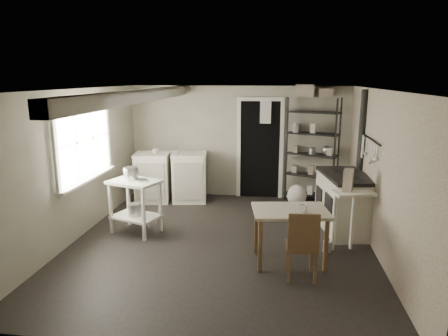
# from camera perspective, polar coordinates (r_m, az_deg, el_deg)

# --- Properties ---
(floor) EXTENTS (5.00, 5.00, 0.00)m
(floor) POSITION_cam_1_polar(r_m,az_deg,el_deg) (6.21, -0.38, -10.56)
(floor) COLOR black
(floor) RESTS_ON ground
(ceiling) EXTENTS (5.00, 5.00, 0.00)m
(ceiling) POSITION_cam_1_polar(r_m,az_deg,el_deg) (5.70, -0.41, 11.16)
(ceiling) COLOR beige
(ceiling) RESTS_ON wall_back
(wall_back) EXTENTS (4.50, 0.02, 2.30)m
(wall_back) POSITION_cam_1_polar(r_m,az_deg,el_deg) (8.29, 2.06, 3.70)
(wall_back) COLOR #A9A390
(wall_back) RESTS_ON ground
(wall_front) EXTENTS (4.50, 0.02, 2.30)m
(wall_front) POSITION_cam_1_polar(r_m,az_deg,el_deg) (3.50, -6.28, -9.36)
(wall_front) COLOR #A9A390
(wall_front) RESTS_ON ground
(wall_left) EXTENTS (0.02, 5.00, 2.30)m
(wall_left) POSITION_cam_1_polar(r_m,az_deg,el_deg) (6.55, -20.27, 0.44)
(wall_left) COLOR #A9A390
(wall_left) RESTS_ON ground
(wall_right) EXTENTS (0.02, 5.00, 2.30)m
(wall_right) POSITION_cam_1_polar(r_m,az_deg,el_deg) (5.97, 21.51, -0.82)
(wall_right) COLOR #A9A390
(wall_right) RESTS_ON ground
(window) EXTENTS (0.12, 1.76, 1.28)m
(window) POSITION_cam_1_polar(r_m,az_deg,el_deg) (6.65, -19.48, 3.75)
(window) COLOR white
(window) RESTS_ON wall_left
(doorway) EXTENTS (0.96, 0.10, 2.08)m
(doorway) POSITION_cam_1_polar(r_m,az_deg,el_deg) (8.25, 5.14, 2.56)
(doorway) COLOR white
(doorway) RESTS_ON ground
(ceiling_beam) EXTENTS (0.18, 5.00, 0.18)m
(ceiling_beam) POSITION_cam_1_polar(r_m,az_deg,el_deg) (5.99, -12.02, 10.01)
(ceiling_beam) COLOR white
(ceiling_beam) RESTS_ON ceiling
(wallpaper_panel) EXTENTS (0.01, 5.00, 2.30)m
(wallpaper_panel) POSITION_cam_1_polar(r_m,az_deg,el_deg) (5.97, 21.42, -0.81)
(wallpaper_panel) COLOR #BAAC97
(wallpaper_panel) RESTS_ON wall_right
(utensil_rail) EXTENTS (0.06, 1.20, 0.44)m
(utensil_rail) POSITION_cam_1_polar(r_m,az_deg,el_deg) (6.46, 20.07, 3.90)
(utensil_rail) COLOR silver
(utensil_rail) RESTS_ON wall_right
(prep_table) EXTENTS (0.90, 0.76, 0.87)m
(prep_table) POSITION_cam_1_polar(r_m,az_deg,el_deg) (6.61, -12.51, -5.71)
(prep_table) COLOR white
(prep_table) RESTS_ON ground
(stockpot) EXTENTS (0.24, 0.24, 0.25)m
(stockpot) POSITION_cam_1_polar(r_m,az_deg,el_deg) (6.55, -13.13, -0.97)
(stockpot) COLOR silver
(stockpot) RESTS_ON prep_table
(saucepan) EXTENTS (0.23, 0.23, 0.10)m
(saucepan) POSITION_cam_1_polar(r_m,az_deg,el_deg) (6.40, -11.67, -2.06)
(saucepan) COLOR silver
(saucepan) RESTS_ON prep_table
(bucket) EXTENTS (0.27, 0.27, 0.22)m
(bucket) POSITION_cam_1_polar(r_m,az_deg,el_deg) (6.59, -12.66, -5.91)
(bucket) COLOR silver
(bucket) RESTS_ON prep_table
(base_cabinets) EXTENTS (1.57, 0.86, 0.98)m
(base_cabinets) POSITION_cam_1_polar(r_m,az_deg,el_deg) (8.16, -7.55, -1.50)
(base_cabinets) COLOR silver
(base_cabinets) RESTS_ON ground
(mixing_bowl) EXTENTS (0.37, 0.37, 0.07)m
(mixing_bowl) POSITION_cam_1_polar(r_m,az_deg,el_deg) (7.98, -7.13, 1.83)
(mixing_bowl) COLOR silver
(mixing_bowl) RESTS_ON base_cabinets
(counter_cup) EXTENTS (0.15, 0.15, 0.10)m
(counter_cup) POSITION_cam_1_polar(r_m,az_deg,el_deg) (8.07, -9.76, 1.98)
(counter_cup) COLOR silver
(counter_cup) RESTS_ON base_cabinets
(shelf_rack) EXTENTS (1.06, 0.71, 2.09)m
(shelf_rack) POSITION_cam_1_polar(r_m,az_deg,el_deg) (8.12, 12.47, 1.78)
(shelf_rack) COLOR black
(shelf_rack) RESTS_ON ground
(shelf_jar) EXTENTS (0.11, 0.11, 0.19)m
(shelf_jar) POSITION_cam_1_polar(r_m,az_deg,el_deg) (8.06, 10.13, 4.83)
(shelf_jar) COLOR silver
(shelf_jar) RESTS_ON shelf_rack
(storage_box_a) EXTENTS (0.39, 0.35, 0.24)m
(storage_box_a) POSITION_cam_1_polar(r_m,az_deg,el_deg) (8.03, 11.45, 9.34)
(storage_box_a) COLOR #BCAC97
(storage_box_a) RESTS_ON shelf_rack
(storage_box_b) EXTENTS (0.28, 0.26, 0.17)m
(storage_box_b) POSITION_cam_1_polar(r_m,az_deg,el_deg) (8.06, 14.20, 9.07)
(storage_box_b) COLOR #BCAC97
(storage_box_b) RESTS_ON shelf_rack
(stove) EXTENTS (0.87, 1.30, 0.95)m
(stove) POSITION_cam_1_polar(r_m,az_deg,el_deg) (6.82, 16.83, -5.03)
(stove) COLOR silver
(stove) RESTS_ON ground
(stovepipe) EXTENTS (0.11, 0.11, 1.37)m
(stovepipe) POSITION_cam_1_polar(r_m,az_deg,el_deg) (7.03, 19.11, 4.98)
(stovepipe) COLOR black
(stovepipe) RESTS_ON stove
(side_ledge) EXTENTS (0.64, 0.45, 0.88)m
(side_ledge) POSITION_cam_1_polar(r_m,az_deg,el_deg) (6.11, 17.72, -7.27)
(side_ledge) COLOR white
(side_ledge) RESTS_ON ground
(oats_box) EXTENTS (0.18, 0.23, 0.31)m
(oats_box) POSITION_cam_1_polar(r_m,az_deg,el_deg) (5.95, 17.30, -1.93)
(oats_box) COLOR #BCAC97
(oats_box) RESTS_ON side_ledge
(work_table) EXTENTS (1.08, 0.83, 0.75)m
(work_table) POSITION_cam_1_polar(r_m,az_deg,el_deg) (5.53, 9.34, -9.51)
(work_table) COLOR beige
(work_table) RESTS_ON ground
(table_cup) EXTENTS (0.12, 0.12, 0.09)m
(table_cup) POSITION_cam_1_polar(r_m,az_deg,el_deg) (5.34, 11.27, -5.55)
(table_cup) COLOR silver
(table_cup) RESTS_ON work_table
(chair) EXTENTS (0.40, 0.42, 0.91)m
(chair) POSITION_cam_1_polar(r_m,az_deg,el_deg) (5.11, 11.00, -10.26)
(chair) COLOR brown
(chair) RESTS_ON ground
(flour_sack) EXTENTS (0.43, 0.39, 0.44)m
(flour_sack) POSITION_cam_1_polar(r_m,az_deg,el_deg) (7.87, 10.38, -3.80)
(flour_sack) COLOR silver
(flour_sack) RESTS_ON ground
(floor_crock) EXTENTS (0.17, 0.17, 0.16)m
(floor_crock) POSITION_cam_1_polar(r_m,az_deg,el_deg) (6.07, 14.55, -10.80)
(floor_crock) COLOR silver
(floor_crock) RESTS_ON ground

